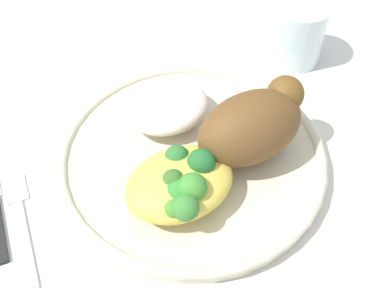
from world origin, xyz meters
TOP-DOWN VIEW (x-y plane):
  - ground_plane at (0.00, 0.00)m, footprint 2.00×2.00m
  - plate at (0.00, 0.00)m, footprint 0.29×0.29m
  - roasted_chicken at (0.05, -0.03)m, footprint 0.13×0.07m
  - rice_pile at (0.00, 0.06)m, footprint 0.10×0.09m
  - mac_cheese_with_broccoli at (-0.04, -0.05)m, footprint 0.11×0.09m
  - fork at (-0.18, 0.01)m, footprint 0.03×0.14m
  - water_glass at (0.21, 0.09)m, footprint 0.07×0.07m
  - napkin at (0.22, -0.06)m, footprint 0.08×0.12m

SIDE VIEW (x-z plane):
  - ground_plane at x=0.00m, z-range 0.00..0.00m
  - napkin at x=0.22m, z-range 0.00..0.00m
  - fork at x=-0.18m, z-range 0.00..0.01m
  - plate at x=0.00m, z-range 0.00..0.02m
  - rice_pile at x=0.00m, z-range 0.02..0.05m
  - water_glass at x=0.21m, z-range 0.00..0.08m
  - mac_cheese_with_broccoli at x=-0.04m, z-range 0.02..0.07m
  - roasted_chicken at x=0.05m, z-range 0.02..0.10m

